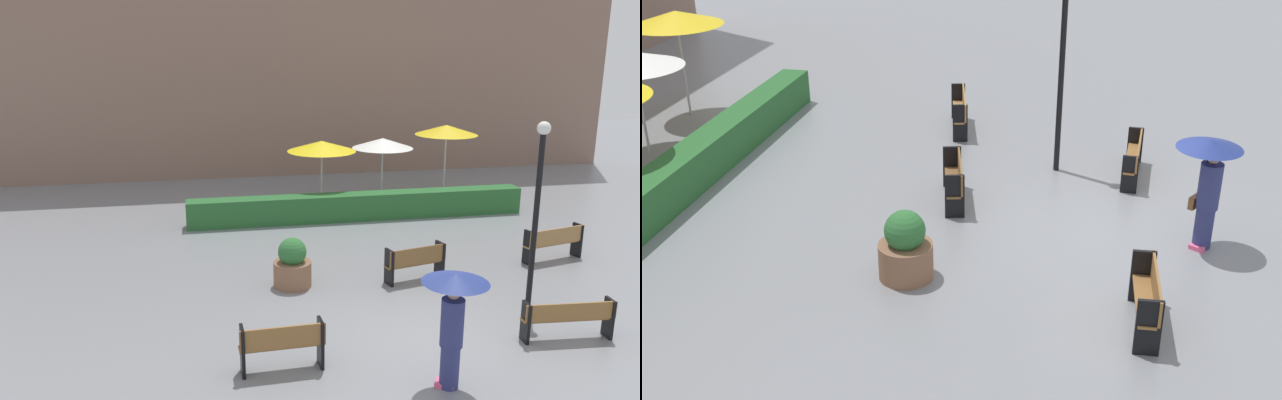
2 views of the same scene
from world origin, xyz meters
TOP-DOWN VIEW (x-y plane):
  - ground_plane at (0.00, 0.00)m, footprint 60.00×60.00m
  - bench_near_right at (2.64, -0.46)m, footprint 1.82×0.46m
  - bench_far_right at (4.80, 3.64)m, footprint 1.79×0.70m
  - bench_mid_center at (0.78, 2.99)m, footprint 1.58×0.70m
  - bench_near_left at (-2.92, -0.57)m, footprint 1.51×0.41m
  - pedestrian_with_umbrella at (-0.23, -1.56)m, footprint 1.11×1.11m
  - planter_pot at (-2.18, 3.24)m, footprint 0.90×0.90m
  - lamp_post at (2.72, 1.16)m, footprint 0.28×0.28m
  - patio_umbrella_yellow_far at (4.57, 10.66)m, footprint 2.25×2.25m
  - hedge_strip at (0.77, 8.40)m, footprint 10.94×0.70m

SIDE VIEW (x-z plane):
  - ground_plane at x=0.00m, z-range 0.00..0.00m
  - hedge_strip at x=0.77m, z-range 0.00..0.85m
  - bench_near_right at x=2.64m, z-range 0.08..0.88m
  - bench_mid_center at x=0.78m, z-range 0.07..0.94m
  - planter_pot at x=-2.18m, z-range -0.08..1.10m
  - bench_near_left at x=-2.92m, z-range 0.08..0.97m
  - bench_far_right at x=4.80m, z-range 0.09..0.99m
  - pedestrian_with_umbrella at x=-0.23m, z-range 0.36..2.35m
  - lamp_post at x=2.72m, z-range 0.45..4.48m
  - patio_umbrella_yellow_far at x=4.57m, z-range 1.15..3.82m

